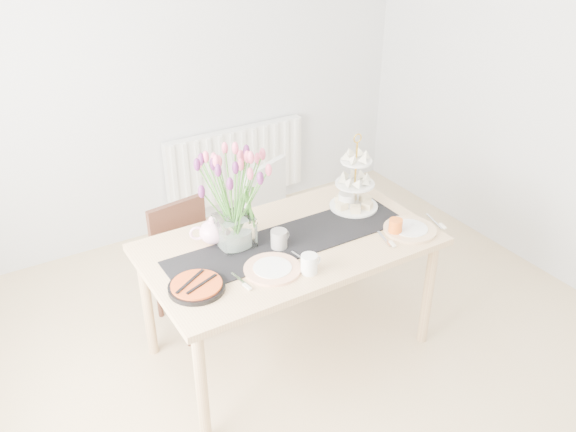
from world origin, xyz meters
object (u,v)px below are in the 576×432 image
mug_grey (279,240)px  mug_white (309,264)px  tulip_vase (232,185)px  plate_right (410,229)px  cream_jug (346,201)px  radiator (236,164)px  cake_stand (354,190)px  chair_brown (188,256)px  chair_white (278,216)px  plate_left (272,269)px  mug_orange (395,227)px  dining_table (290,253)px  teapot (213,232)px  tart_tin (197,287)px

mug_grey → mug_white: 0.28m
tulip_vase → plate_right: tulip_vase is taller
cream_jug → plate_right: bearing=-93.8°
radiator → cake_stand: (0.03, -1.53, 0.42)m
mug_grey → plate_right: (0.73, -0.23, -0.05)m
chair_brown → plate_right: bearing=-47.8°
chair_white → tulip_vase: size_ratio=1.25×
chair_white → mug_grey: size_ratio=7.84×
mug_grey → mug_white: (0.01, -0.28, -0.00)m
chair_white → mug_white: 1.10m
radiator → mug_white: bearing=-106.2°
cake_stand → plate_left: size_ratio=1.45×
cream_jug → mug_white: 0.72m
cream_jug → chair_white: bearing=83.8°
chair_white → cream_jug: size_ratio=8.44×
mug_orange → radiator: bearing=70.8°
mug_grey → plate_left: bearing=-145.6°
cream_jug → mug_white: size_ratio=0.97×
chair_white → plate_right: size_ratio=2.78×
dining_table → cake_stand: (0.53, 0.13, 0.20)m
tulip_vase → teapot: size_ratio=2.82×
dining_table → cake_stand: cake_stand is taller
chair_white → cream_jug: bearing=-94.8°
chair_brown → tulip_vase: 0.83m
mug_orange → plate_left: bearing=155.7°
radiator → teapot: 1.73m
chair_white → mug_orange: mug_orange is taller
chair_white → tart_tin: size_ratio=2.97×
cream_jug → teapot: bearing=152.4°
cake_stand → mug_white: (-0.60, -0.43, -0.07)m
tulip_vase → tart_tin: size_ratio=2.38×
dining_table → cake_stand: size_ratio=3.73×
cream_jug → chair_brown: bearing=128.5°
chair_brown → mug_grey: 0.77m
mug_grey → tart_tin: bearing=176.2°
cake_stand → tart_tin: size_ratio=1.52×
radiator → teapot: (-0.87, -1.45, 0.37)m
mug_grey → mug_orange: bearing=-34.4°
chair_brown → chair_white: (0.70, 0.08, 0.04)m
dining_table → tart_tin: 0.64m
tulip_vase → mug_orange: size_ratio=7.35×
chair_white → plate_right: (0.32, -0.93, 0.27)m
chair_white → mug_orange: bearing=-98.9°
teapot → plate_left: teapot is taller
mug_grey → chair_white: bearing=44.1°
chair_white → plate_left: 1.06m
mug_white → mug_orange: bearing=-1.2°
dining_table → mug_grey: 0.16m
dining_table → mug_white: size_ratio=15.62×
cake_stand → mug_orange: bearing=-87.0°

